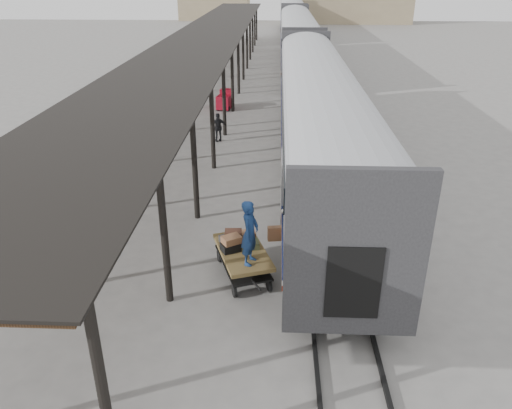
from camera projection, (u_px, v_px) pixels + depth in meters
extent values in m
plane|color=slate|center=(226.00, 262.00, 15.38)|extent=(160.00, 160.00, 0.00)
cube|color=silver|center=(317.00, 113.00, 21.37)|extent=(3.00, 24.00, 2.90)
cube|color=#28282B|center=(355.00, 259.00, 10.62)|extent=(3.04, 0.22, 3.50)
cube|color=black|center=(282.00, 92.00, 21.04)|extent=(0.04, 22.08, 0.65)
cube|color=black|center=(315.00, 151.00, 22.09)|extent=(2.55, 23.04, 0.50)
cube|color=silver|center=(298.00, 38.00, 44.85)|extent=(3.00, 24.00, 2.90)
cube|color=#28282B|center=(304.00, 59.00, 34.10)|extent=(3.04, 0.22, 3.50)
cube|color=black|center=(281.00, 27.00, 44.52)|extent=(0.04, 22.08, 0.65)
cube|color=black|center=(297.00, 57.00, 45.57)|extent=(2.55, 23.04, 0.50)
cube|color=silver|center=(292.00, 14.00, 68.32)|extent=(3.00, 24.00, 2.90)
cube|color=#28282B|center=(294.00, 22.00, 57.58)|extent=(3.04, 0.22, 3.50)
cube|color=black|center=(281.00, 7.00, 68.00)|extent=(0.04, 22.08, 0.65)
cube|color=black|center=(292.00, 27.00, 69.05)|extent=(2.55, 23.04, 0.50)
cube|color=black|center=(292.00, 207.00, 13.93)|extent=(0.50, 1.70, 2.00)
imported|color=white|center=(292.00, 212.00, 13.99)|extent=(0.72, 0.89, 1.72)
cube|color=#8F5F3D|center=(277.00, 233.00, 14.13)|extent=(0.57, 0.25, 0.42)
cube|color=#422B19|center=(210.00, 34.00, 35.48)|extent=(4.60, 64.00, 0.18)
cube|color=black|center=(210.00, 32.00, 35.43)|extent=(4.90, 64.30, 0.06)
cylinder|color=black|center=(184.00, 62.00, 36.42)|extent=(0.20, 0.20, 4.00)
cylinder|color=black|center=(226.00, 22.00, 64.41)|extent=(0.20, 0.20, 4.00)
cylinder|color=black|center=(101.00, 381.00, 8.26)|extent=(0.20, 0.20, 4.00)
cylinder|color=black|center=(239.00, 63.00, 36.25)|extent=(0.20, 0.20, 4.00)
cylinder|color=black|center=(257.00, 22.00, 64.25)|extent=(0.20, 0.20, 4.00)
cube|color=black|center=(289.00, 66.00, 45.96)|extent=(0.10, 150.00, 0.12)
cube|color=black|center=(305.00, 66.00, 45.90)|extent=(0.10, 150.00, 0.12)
cube|color=tan|center=(215.00, 1.00, 88.55)|extent=(12.00, 8.00, 6.00)
cube|color=brown|center=(243.00, 252.00, 14.38)|extent=(1.96, 2.67, 0.12)
cube|color=black|center=(243.00, 262.00, 14.53)|extent=(1.83, 2.55, 0.06)
cylinder|color=black|center=(234.00, 290.00, 13.68)|extent=(0.20, 0.40, 0.40)
cylinder|color=black|center=(269.00, 284.00, 13.94)|extent=(0.20, 0.40, 0.40)
cylinder|color=black|center=(219.00, 256.00, 15.33)|extent=(0.20, 0.40, 0.40)
cylinder|color=black|center=(251.00, 251.00, 15.59)|extent=(0.20, 0.40, 0.40)
cube|color=#313133|center=(231.00, 239.00, 14.74)|extent=(0.73, 0.67, 0.20)
cube|color=#8F5F3D|center=(247.00, 234.00, 15.02)|extent=(0.56, 0.44, 0.18)
cube|color=black|center=(231.00, 247.00, 14.30)|extent=(0.70, 0.63, 0.23)
cube|color=#444C2D|center=(249.00, 245.00, 14.44)|extent=(0.62, 0.50, 0.20)
cube|color=#4C2B1E|center=(233.00, 233.00, 14.61)|extent=(0.51, 0.38, 0.18)
cube|color=#8F5F3D|center=(232.00, 240.00, 14.20)|extent=(0.64, 0.59, 0.21)
cube|color=maroon|center=(225.00, 101.00, 31.96)|extent=(1.09, 1.51, 0.82)
cube|color=maroon|center=(227.00, 92.00, 32.05)|extent=(0.87, 0.70, 0.32)
cylinder|color=black|center=(217.00, 108.00, 31.75)|extent=(0.18, 0.35, 0.33)
cylinder|color=black|center=(228.00, 109.00, 31.59)|extent=(0.18, 0.35, 0.33)
cylinder|color=black|center=(222.00, 104.00, 32.63)|extent=(0.18, 0.35, 0.33)
cylinder|color=black|center=(233.00, 105.00, 32.47)|extent=(0.18, 0.35, 0.33)
imported|color=navy|center=(250.00, 233.00, 13.36)|extent=(0.61, 0.77, 1.85)
imported|color=black|center=(218.00, 127.00, 25.83)|extent=(0.95, 0.66, 1.50)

